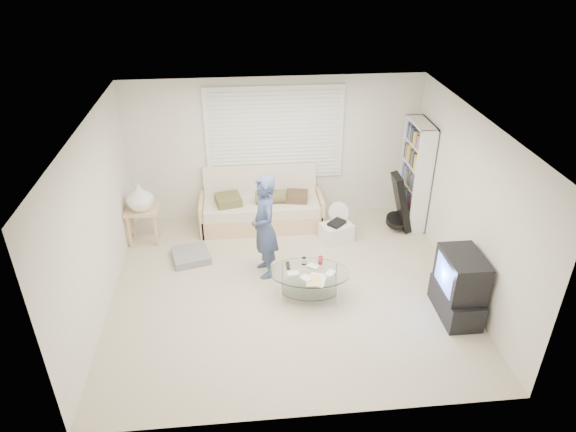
{
  "coord_description": "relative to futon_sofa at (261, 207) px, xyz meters",
  "views": [
    {
      "loc": [
        -0.58,
        -5.94,
        4.6
      ],
      "look_at": [
        0.04,
        0.3,
        1.04
      ],
      "focal_mm": 32.0,
      "sensor_mm": 36.0,
      "label": 1
    }
  ],
  "objects": [
    {
      "name": "bookshelf",
      "position": [
        2.59,
        -0.21,
        0.59
      ],
      "size": [
        0.29,
        0.78,
        1.86
      ],
      "color": "white",
      "rests_on": "ground"
    },
    {
      "name": "futon_sofa",
      "position": [
        0.0,
        0.0,
        0.0
      ],
      "size": [
        2.09,
        0.84,
        1.02
      ],
      "color": "tan",
      "rests_on": "ground"
    },
    {
      "name": "coffee_table",
      "position": [
        0.56,
        -2.08,
        0.0
      ],
      "size": [
        1.21,
        0.87,
        0.54
      ],
      "color": "silver",
      "rests_on": "ground"
    },
    {
      "name": "ground",
      "position": [
        0.27,
        -1.87,
        -0.34
      ],
      "size": [
        5.0,
        5.0,
        0.0
      ],
      "primitive_type": "plane",
      "color": "#B7A98E",
      "rests_on": "ground"
    },
    {
      "name": "standing_person",
      "position": [
        -0.02,
        -1.45,
        0.46
      ],
      "size": [
        0.49,
        0.65,
        1.6
      ],
      "primitive_type": "imported",
      "rotation": [
        0.0,
        0.0,
        -1.37
      ],
      "color": "navy",
      "rests_on": "ground"
    },
    {
      "name": "window_blinds",
      "position": [
        0.27,
        0.33,
        1.21
      ],
      "size": [
        2.32,
        0.08,
        1.62
      ],
      "color": "silver",
      "rests_on": "ground"
    },
    {
      "name": "tv_unit",
      "position": [
        2.47,
        -2.64,
        0.12
      ],
      "size": [
        0.48,
        0.86,
        0.93
      ],
      "color": "black",
      "rests_on": "ground"
    },
    {
      "name": "room_shell",
      "position": [
        0.27,
        -1.4,
        1.29
      ],
      "size": [
        5.02,
        4.52,
        2.51
      ],
      "color": "silver",
      "rests_on": "ground"
    },
    {
      "name": "grey_floor_pillow",
      "position": [
        -1.17,
        -0.98,
        -0.27
      ],
      "size": [
        0.67,
        0.67,
        0.12
      ],
      "primitive_type": "cube",
      "rotation": [
        0.0,
        0.0,
        0.25
      ],
      "color": "slate",
      "rests_on": "ground"
    },
    {
      "name": "floor_fan",
      "position": [
        1.27,
        -0.39,
        0.0
      ],
      "size": [
        0.36,
        0.24,
        0.58
      ],
      "color": "white",
      "rests_on": "ground"
    },
    {
      "name": "storage_bin",
      "position": [
        1.21,
        -0.65,
        -0.18
      ],
      "size": [
        0.59,
        0.49,
        0.35
      ],
      "color": "white",
      "rests_on": "ground"
    },
    {
      "name": "side_table",
      "position": [
        -1.95,
        -0.37,
        0.45
      ],
      "size": [
        0.53,
        0.43,
        1.06
      ],
      "color": "tan",
      "rests_on": "ground"
    },
    {
      "name": "guitar_case",
      "position": [
        2.32,
        -0.44,
        0.13
      ],
      "size": [
        0.41,
        0.39,
        1.03
      ],
      "color": "black",
      "rests_on": "ground"
    }
  ]
}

